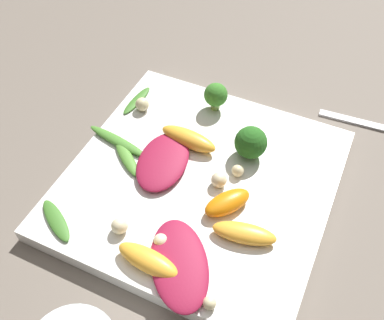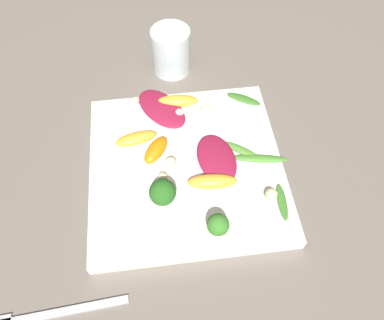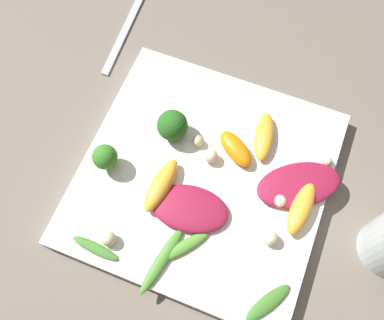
% 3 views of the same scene
% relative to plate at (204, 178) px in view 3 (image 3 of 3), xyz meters
% --- Properties ---
extents(ground_plane, '(2.40, 2.40, 0.00)m').
position_rel_plate_xyz_m(ground_plane, '(0.00, 0.00, -0.01)').
color(ground_plane, '#6B6056').
extents(plate, '(0.31, 0.31, 0.02)m').
position_rel_plate_xyz_m(plate, '(0.00, 0.00, 0.00)').
color(plate, white).
rests_on(plate, ground_plane).
extents(fork, '(0.03, 0.20, 0.01)m').
position_rel_plate_xyz_m(fork, '(0.20, -0.22, -0.01)').
color(fork, '#B2B2B7').
rests_on(fork, ground_plane).
extents(radicchio_leaf_0, '(0.12, 0.11, 0.01)m').
position_rel_plate_xyz_m(radicchio_leaf_0, '(-0.12, -0.03, 0.02)').
color(radicchio_leaf_0, maroon).
rests_on(radicchio_leaf_0, plate).
extents(radicchio_leaf_1, '(0.11, 0.07, 0.01)m').
position_rel_plate_xyz_m(radicchio_leaf_1, '(-0.00, 0.05, 0.02)').
color(radicchio_leaf_1, maroon).
rests_on(radicchio_leaf_1, plate).
extents(orange_segment_0, '(0.04, 0.07, 0.02)m').
position_rel_plate_xyz_m(orange_segment_0, '(-0.05, -0.08, 0.02)').
color(orange_segment_0, '#FCAD33').
rests_on(orange_segment_0, plate).
extents(orange_segment_1, '(0.06, 0.06, 0.02)m').
position_rel_plate_xyz_m(orange_segment_1, '(-0.03, -0.05, 0.02)').
color(orange_segment_1, orange).
rests_on(orange_segment_1, plate).
extents(orange_segment_2, '(0.03, 0.08, 0.02)m').
position_rel_plate_xyz_m(orange_segment_2, '(0.04, 0.04, 0.02)').
color(orange_segment_2, '#FCAD33').
rests_on(orange_segment_2, plate).
extents(orange_segment_3, '(0.03, 0.07, 0.02)m').
position_rel_plate_xyz_m(orange_segment_3, '(-0.13, 0.00, 0.02)').
color(orange_segment_3, '#FCAD33').
rests_on(orange_segment_3, plate).
extents(broccoli_floret_0, '(0.04, 0.04, 0.04)m').
position_rel_plate_xyz_m(broccoli_floret_0, '(0.06, -0.04, 0.03)').
color(broccoli_floret_0, '#7A9E51').
rests_on(broccoli_floret_0, plate).
extents(broccoli_floret_1, '(0.03, 0.03, 0.04)m').
position_rel_plate_xyz_m(broccoli_floret_1, '(0.12, 0.03, 0.03)').
color(broccoli_floret_1, '#7A9E51').
rests_on(broccoli_floret_1, plate).
extents(arugula_sprig_0, '(0.05, 0.06, 0.01)m').
position_rel_plate_xyz_m(arugula_sprig_0, '(-0.01, 0.09, 0.01)').
color(arugula_sprig_0, '#518E33').
rests_on(arugula_sprig_0, plate).
extents(arugula_sprig_1, '(0.03, 0.10, 0.01)m').
position_rel_plate_xyz_m(arugula_sprig_1, '(0.01, 0.12, 0.01)').
color(arugula_sprig_1, '#47842D').
rests_on(arugula_sprig_1, plate).
extents(arugula_sprig_2, '(0.06, 0.02, 0.00)m').
position_rel_plate_xyz_m(arugula_sprig_2, '(0.09, 0.14, 0.01)').
color(arugula_sprig_2, '#3D7528').
rests_on(arugula_sprig_2, plate).
extents(arugula_sprig_3, '(0.05, 0.06, 0.01)m').
position_rel_plate_xyz_m(arugula_sprig_3, '(-0.12, 0.12, 0.01)').
color(arugula_sprig_3, '#3D7528').
rests_on(arugula_sprig_3, plate).
extents(macadamia_nut_0, '(0.02, 0.02, 0.02)m').
position_rel_plate_xyz_m(macadamia_nut_0, '(0.08, 0.12, 0.02)').
color(macadamia_nut_0, beige).
rests_on(macadamia_nut_0, plate).
extents(macadamia_nut_1, '(0.02, 0.02, 0.02)m').
position_rel_plate_xyz_m(macadamia_nut_1, '(0.00, -0.02, 0.02)').
color(macadamia_nut_1, beige).
rests_on(macadamia_nut_1, plate).
extents(macadamia_nut_2, '(0.02, 0.02, 0.02)m').
position_rel_plate_xyz_m(macadamia_nut_2, '(-0.10, 0.00, 0.02)').
color(macadamia_nut_2, beige).
rests_on(macadamia_nut_2, plate).
extents(macadamia_nut_3, '(0.01, 0.01, 0.01)m').
position_rel_plate_xyz_m(macadamia_nut_3, '(-0.14, -0.07, 0.02)').
color(macadamia_nut_3, beige).
rests_on(macadamia_nut_3, plate).
extents(macadamia_nut_4, '(0.02, 0.02, 0.02)m').
position_rel_plate_xyz_m(macadamia_nut_4, '(-0.10, 0.05, 0.02)').
color(macadamia_nut_4, beige).
rests_on(macadamia_nut_4, plate).
extents(macadamia_nut_5, '(0.02, 0.02, 0.02)m').
position_rel_plate_xyz_m(macadamia_nut_5, '(0.02, -0.04, 0.02)').
color(macadamia_nut_5, beige).
rests_on(macadamia_nut_5, plate).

